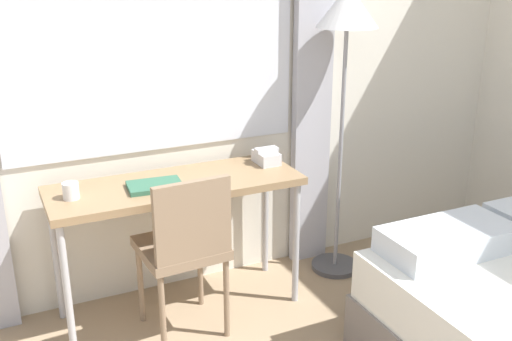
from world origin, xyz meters
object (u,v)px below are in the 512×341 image
(desk_chair, at_px, (185,243))
(telephone, at_px, (266,157))
(desk, at_px, (176,194))
(mug, at_px, (71,191))
(standing_lamp, at_px, (346,36))
(book, at_px, (155,185))

(desk_chair, relative_size, telephone, 5.48)
(desk, xyz_separation_m, mug, (-0.52, -0.01, 0.11))
(standing_lamp, bearing_deg, desk, -178.35)
(standing_lamp, distance_m, mug, 1.67)
(desk_chair, height_order, book, desk_chair)
(desk, bearing_deg, mug, -179.03)
(standing_lamp, relative_size, telephone, 10.57)
(telephone, distance_m, book, 0.68)
(telephone, xyz_separation_m, book, (-0.67, -0.10, -0.03))
(desk, xyz_separation_m, telephone, (0.55, 0.07, 0.11))
(desk, xyz_separation_m, desk_chair, (-0.04, -0.25, -0.16))
(desk, xyz_separation_m, standing_lamp, (1.02, 0.03, 0.75))
(telephone, bearing_deg, standing_lamp, -4.43)
(desk, xyz_separation_m, book, (-0.12, -0.04, 0.08))
(desk_chair, xyz_separation_m, telephone, (0.59, 0.31, 0.27))
(standing_lamp, xyz_separation_m, book, (-1.14, -0.07, -0.67))
(standing_lamp, xyz_separation_m, telephone, (-0.47, 0.04, -0.64))
(desk, relative_size, mug, 16.05)
(desk_chair, bearing_deg, mug, 150.73)
(telephone, relative_size, book, 0.57)
(desk_chair, relative_size, standing_lamp, 0.52)
(telephone, distance_m, mug, 1.08)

